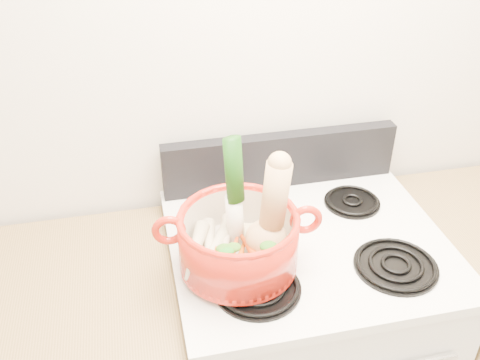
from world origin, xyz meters
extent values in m
cube|color=silver|center=(0.00, 1.75, 1.30)|extent=(3.50, 0.02, 2.60)
cube|color=silver|center=(0.00, 1.40, 0.46)|extent=(0.76, 0.65, 0.92)
cube|color=silver|center=(0.00, 1.40, 0.93)|extent=(0.78, 0.67, 0.03)
cube|color=black|center=(0.00, 1.70, 1.04)|extent=(0.76, 0.05, 0.18)
cylinder|color=black|center=(-0.19, 1.24, 0.96)|extent=(0.22, 0.22, 0.02)
cylinder|color=black|center=(0.19, 1.24, 0.96)|extent=(0.22, 0.22, 0.02)
cylinder|color=black|center=(-0.19, 1.54, 0.96)|extent=(0.17, 0.17, 0.02)
cylinder|color=black|center=(0.19, 1.54, 0.96)|extent=(0.17, 0.17, 0.02)
cylinder|color=#B31D0F|center=(-0.22, 1.33, 1.04)|extent=(0.34, 0.34, 0.15)
torus|color=#B31D0F|center=(-0.39, 1.34, 1.10)|extent=(0.09, 0.03, 0.09)
torus|color=#B31D0F|center=(-0.05, 1.31, 1.10)|extent=(0.09, 0.03, 0.09)
cylinder|color=white|center=(-0.22, 1.38, 1.16)|extent=(0.08, 0.10, 0.33)
ellipsoid|color=tan|center=(-0.19, 1.39, 1.02)|extent=(0.08, 0.06, 0.04)
cone|color=beige|center=(-0.30, 1.34, 1.02)|extent=(0.07, 0.21, 0.06)
cone|color=beige|center=(-0.29, 1.33, 1.03)|extent=(0.16, 0.19, 0.06)
cone|color=beige|center=(-0.25, 1.35, 1.03)|extent=(0.08, 0.18, 0.05)
cone|color=beige|center=(-0.33, 1.32, 1.04)|extent=(0.11, 0.19, 0.06)
cone|color=#D8550A|center=(-0.23, 1.28, 1.02)|extent=(0.08, 0.14, 0.04)
cone|color=#D9580A|center=(-0.28, 1.27, 1.02)|extent=(0.03, 0.14, 0.04)
cone|color=#C43909|center=(-0.19, 1.28, 1.03)|extent=(0.07, 0.17, 0.05)
cone|color=red|center=(-0.25, 1.28, 1.04)|extent=(0.08, 0.14, 0.04)
camera|label=1|loc=(-0.45, 0.29, 1.92)|focal=40.00mm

